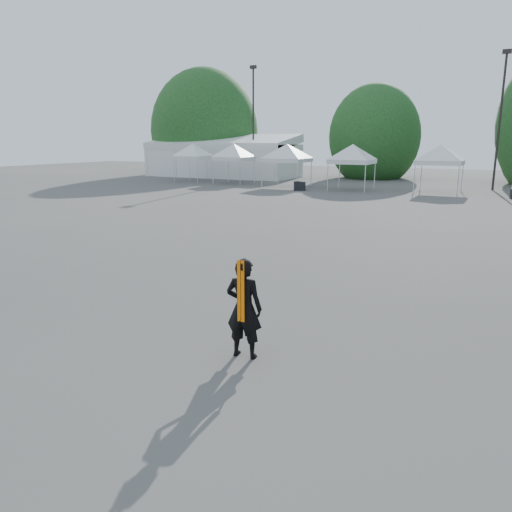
% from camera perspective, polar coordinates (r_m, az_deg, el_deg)
% --- Properties ---
extents(ground, '(120.00, 120.00, 0.00)m').
position_cam_1_polar(ground, '(10.60, 1.93, -6.80)').
color(ground, '#474442').
rests_on(ground, ground).
extents(marquee, '(15.00, 6.25, 4.23)m').
position_cam_1_polar(marquee, '(51.27, -3.84, 11.24)').
color(marquee, white).
rests_on(marquee, ground).
extents(light_pole_west, '(0.60, 0.25, 10.30)m').
position_cam_1_polar(light_pole_west, '(48.48, -0.31, 15.65)').
color(light_pole_west, black).
rests_on(light_pole_west, ground).
extents(light_pole_east, '(0.60, 0.25, 9.80)m').
position_cam_1_polar(light_pole_east, '(41.10, 26.17, 14.47)').
color(light_pole_east, black).
rests_on(light_pole_east, ground).
extents(tree_far_w, '(4.80, 4.80, 7.30)m').
position_cam_1_polar(tree_far_w, '(55.91, -5.89, 13.98)').
color(tree_far_w, '#382314').
rests_on(tree_far_w, ground).
extents(tree_mid_w, '(4.16, 4.16, 6.33)m').
position_cam_1_polar(tree_mid_w, '(50.54, 13.37, 13.12)').
color(tree_mid_w, '#382314').
rests_on(tree_mid_w, ground).
extents(tent_a, '(3.77, 3.77, 3.88)m').
position_cam_1_polar(tent_a, '(45.87, -7.25, 12.31)').
color(tent_a, silver).
rests_on(tent_a, ground).
extents(tent_b, '(3.95, 3.95, 3.88)m').
position_cam_1_polar(tent_b, '(43.14, -2.56, 12.35)').
color(tent_b, silver).
rests_on(tent_b, ground).
extents(tent_c, '(4.48, 4.48, 3.88)m').
position_cam_1_polar(tent_c, '(39.94, 3.59, 12.28)').
color(tent_c, silver).
rests_on(tent_c, ground).
extents(tent_d, '(4.16, 4.16, 3.88)m').
position_cam_1_polar(tent_d, '(37.73, 11.00, 12.03)').
color(tent_d, silver).
rests_on(tent_d, ground).
extents(tent_e, '(4.31, 4.31, 3.88)m').
position_cam_1_polar(tent_e, '(37.73, 20.39, 11.47)').
color(tent_e, silver).
rests_on(tent_e, ground).
extents(man, '(0.67, 0.48, 1.73)m').
position_cam_1_polar(man, '(8.39, -1.38, -5.97)').
color(man, black).
rests_on(man, ground).
extents(crate_west, '(1.04, 0.94, 0.65)m').
position_cam_1_polar(crate_west, '(37.18, 5.00, 7.99)').
color(crate_west, black).
rests_on(crate_west, ground).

